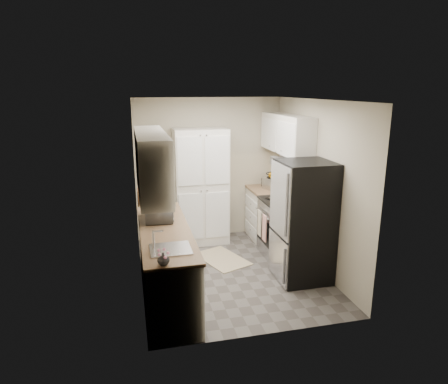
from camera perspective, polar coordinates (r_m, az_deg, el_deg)
The scene contains 16 objects.
ground at distance 6.07m, azimuth 0.98°, elevation -11.30°, with size 3.20×3.20×0.00m, color #56514C.
room_shell at distance 5.54m, azimuth 0.90°, elevation 3.95°, with size 2.64×3.24×2.52m.
pantry_cabinet at distance 6.90m, azimuth -3.31°, elevation 0.76°, with size 0.90×0.55×2.00m, color silver.
base_cabinet_left at distance 5.35m, azimuth -8.31°, elevation -9.99°, with size 0.60×2.30×0.88m, color silver.
countertop_left at distance 5.17m, azimuth -8.50°, elevation -5.35°, with size 0.63×2.33×0.04m, color #846647.
base_cabinet_right at distance 7.23m, azimuth 6.26°, elevation -3.26°, with size 0.60×0.80×0.88m, color silver.
countertop_right at distance 7.11m, azimuth 6.36°, elevation 0.27°, with size 0.63×0.83×0.04m, color #846647.
electric_range at distance 6.51m, azimuth 8.50°, elevation -5.04°, with size 0.71×0.78×1.13m.
refrigerator at distance 5.68m, azimuth 11.31°, elevation -4.15°, with size 0.70×0.72×1.70m, color #B7B7BC.
microwave at distance 5.49m, azimuth -9.25°, elevation -2.31°, with size 0.55×0.37×0.30m, color #BBBCC0.
wine_bottle at distance 5.97m, azimuth -9.20°, elevation -0.71°, with size 0.09×0.09×0.34m, color black.
flower_vase at distance 4.12m, azimuth -8.65°, elevation -9.42°, with size 0.13×0.13×0.13m, color silver.
cutting_board at distance 6.19m, azimuth -8.84°, elevation -0.42°, with size 0.02×0.23×0.29m, color #4A7F32.
toaster_oven at distance 7.08m, azimuth 7.25°, elevation 1.24°, with size 0.29×0.36×0.21m, color silver.
fruit_basket at distance 7.02m, azimuth 7.21°, elevation 2.52°, with size 0.29×0.29×0.12m, color orange, non-canonical shape.
kitchen_mat at distance 6.46m, azimuth -0.28°, elevation -9.52°, with size 0.56×0.90×0.01m, color #C4AF86.
Camera 1 is at (-1.37, -5.28, 2.66)m, focal length 32.00 mm.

